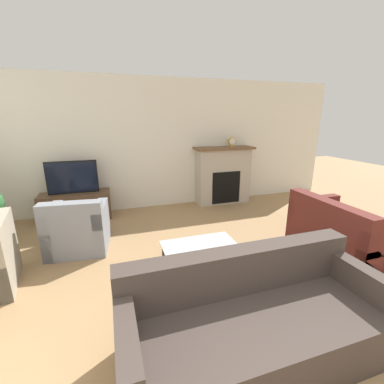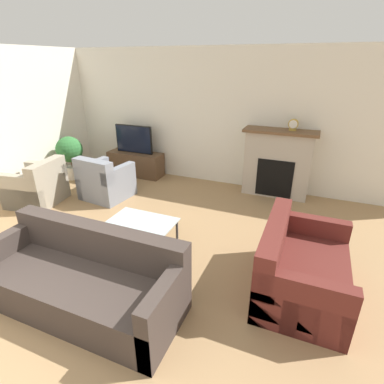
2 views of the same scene
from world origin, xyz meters
name	(u,v)px [view 2 (image 2 of 2)]	position (x,y,z in m)	size (l,w,h in m)	color
wall_back	(199,117)	(0.00, 5.05, 1.35)	(8.96, 0.06, 2.70)	silver
fireplace	(277,162)	(1.70, 4.81, 0.67)	(1.33, 0.46, 1.28)	#B2A899
tv_stand	(136,164)	(-1.42, 4.71, 0.26)	(1.26, 0.45, 0.53)	brown
tv	(134,139)	(-1.42, 4.71, 0.84)	(0.89, 0.06, 0.61)	black
couch_sectional	(84,281)	(0.27, 1.05, 0.29)	(2.15, 0.86, 0.82)	#3D332D
couch_loveseat	(299,270)	(2.36, 2.13, 0.29)	(0.91, 1.38, 0.82)	#5B231E
armchair_by_window	(37,187)	(-2.27, 2.74, 0.30)	(0.95, 0.97, 0.82)	#9E937F
armchair_accent	(105,183)	(-1.27, 3.41, 0.30)	(0.89, 0.86, 0.82)	gray
coffee_table	(139,226)	(0.24, 2.18, 0.35)	(0.92, 0.74, 0.38)	#333338
potted_plant	(70,152)	(-2.59, 3.96, 0.62)	(0.56, 0.56, 0.95)	beige
mantel_clock	(293,125)	(1.90, 4.81, 1.39)	(0.18, 0.07, 0.21)	#B79338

